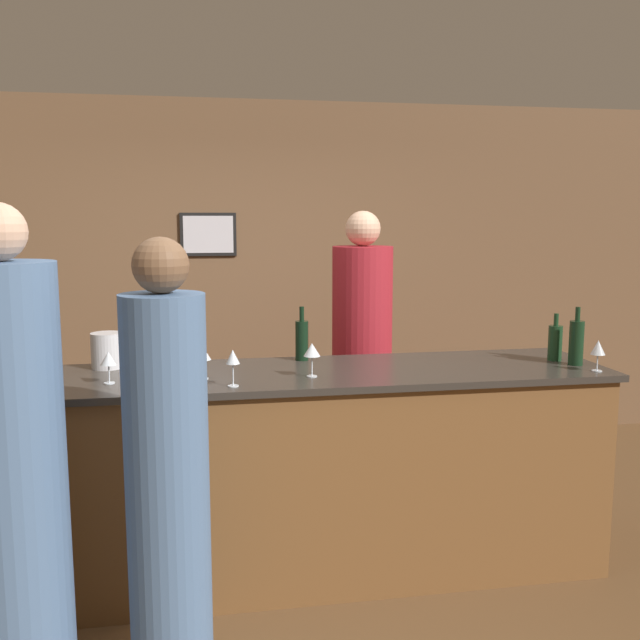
{
  "coord_description": "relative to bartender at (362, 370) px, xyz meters",
  "views": [
    {
      "loc": [
        -0.38,
        -3.56,
        1.89
      ],
      "look_at": [
        0.28,
        0.1,
        1.35
      ],
      "focal_mm": 40.0,
      "sensor_mm": 36.0,
      "label": 1
    }
  ],
  "objects": [
    {
      "name": "ground_plane",
      "position": [
        -0.7,
        -0.89,
        -0.89
      ],
      "size": [
        14.0,
        14.0,
        0.0
      ],
      "primitive_type": "plane",
      "color": "brown"
    },
    {
      "name": "back_wall",
      "position": [
        -0.7,
        1.32,
        0.51
      ],
      "size": [
        8.0,
        0.08,
        2.8
      ],
      "color": "brown",
      "rests_on": "ground_plane"
    },
    {
      "name": "bar_counter",
      "position": [
        -0.7,
        -0.89,
        -0.34
      ],
      "size": [
        3.55,
        0.78,
        1.1
      ],
      "color": "brown",
      "rests_on": "ground_plane"
    },
    {
      "name": "bartender",
      "position": [
        0.0,
        0.0,
        0.0
      ],
      "size": [
        0.39,
        0.39,
        1.93
      ],
      "rotation": [
        0.0,
        0.0,
        3.14
      ],
      "color": "maroon",
      "rests_on": "ground_plane"
    },
    {
      "name": "guest_0",
      "position": [
        -1.77,
        -1.71,
        0.01
      ],
      "size": [
        0.4,
        0.4,
        1.94
      ],
      "color": "#4C6B93",
      "rests_on": "ground_plane"
    },
    {
      "name": "guest_1",
      "position": [
        -1.2,
        -1.68,
        -0.04
      ],
      "size": [
        0.33,
        0.33,
        1.81
      ],
      "color": "#4C6B93",
      "rests_on": "ground_plane"
    },
    {
      "name": "wine_bottle_0",
      "position": [
        0.89,
        -0.85,
        0.31
      ],
      "size": [
        0.08,
        0.08,
        0.26
      ],
      "color": "#19381E",
      "rests_on": "bar_counter"
    },
    {
      "name": "wine_bottle_1",
      "position": [
        0.94,
        -0.99,
        0.33
      ],
      "size": [
        0.08,
        0.08,
        0.31
      ],
      "color": "black",
      "rests_on": "bar_counter"
    },
    {
      "name": "wine_bottle_2",
      "position": [
        -0.49,
        -0.6,
        0.32
      ],
      "size": [
        0.07,
        0.07,
        0.3
      ],
      "color": "black",
      "rests_on": "bar_counter"
    },
    {
      "name": "ice_bucket",
      "position": [
        -1.53,
        -0.63,
        0.3
      ],
      "size": [
        0.17,
        0.17,
        0.19
      ],
      "color": "silver",
      "rests_on": "bar_counter"
    },
    {
      "name": "wine_glass_1",
      "position": [
        -1.04,
        -0.98,
        0.33
      ],
      "size": [
        0.08,
        0.08,
        0.17
      ],
      "color": "silver",
      "rests_on": "bar_counter"
    },
    {
      "name": "wine_glass_2",
      "position": [
        -0.5,
        -1.02,
        0.34
      ],
      "size": [
        0.08,
        0.08,
        0.17
      ],
      "color": "silver",
      "rests_on": "bar_counter"
    },
    {
      "name": "wine_glass_3",
      "position": [
        -1.48,
        -1.0,
        0.32
      ],
      "size": [
        0.08,
        0.08,
        0.15
      ],
      "color": "silver",
      "rests_on": "bar_counter"
    },
    {
      "name": "wine_glass_4",
      "position": [
        -0.9,
        -1.16,
        0.34
      ],
      "size": [
        0.07,
        0.07,
        0.18
      ],
      "color": "silver",
      "rests_on": "bar_counter"
    },
    {
      "name": "wine_glass_5",
      "position": [
        -1.76,
        -1.16,
        0.33
      ],
      "size": [
        0.07,
        0.07,
        0.16
      ],
      "color": "silver",
      "rests_on": "bar_counter"
    },
    {
      "name": "wine_glass_6",
      "position": [
        0.97,
        -1.16,
        0.33
      ],
      "size": [
        0.07,
        0.07,
        0.16
      ],
      "color": "silver",
      "rests_on": "bar_counter"
    }
  ]
}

